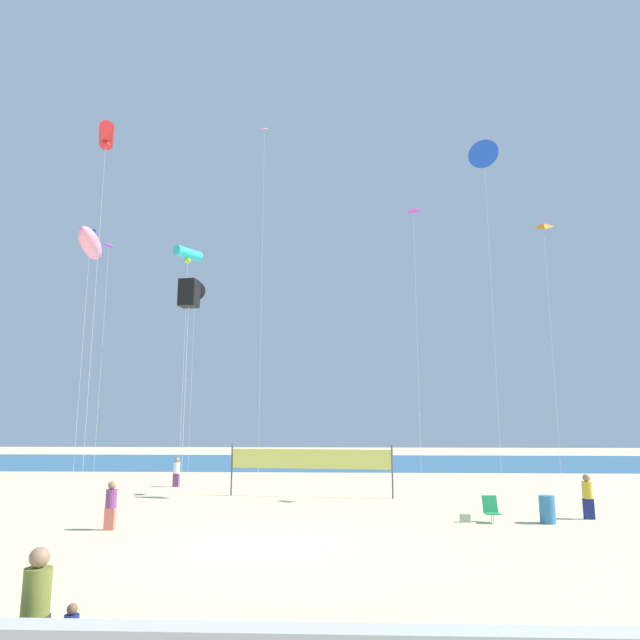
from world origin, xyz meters
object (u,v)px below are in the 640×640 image
kite_pink_inflatable (90,243)px  volleyball_net (310,461)px  kite_red_tube (106,137)px  beach_handbag (465,518)px  folding_beach_chair (491,509)px  kite_blue_delta (484,156)px  kite_pink_diamond (264,149)px  kite_magenta_diamond (413,214)px  mother_figure (36,605)px  kite_black_delta (195,291)px  kite_violet_diamond (109,251)px  trash_barrel (547,509)px  toddler_figure (70,635)px  beachgoer_plum_shirt (111,504)px  beachgoer_mustard_shirt (588,495)px  beachgoer_white_shirt (177,471)px  kite_black_box (189,294)px  kite_orange_diamond (544,228)px  kite_cyan_tube (188,254)px

kite_pink_inflatable → volleyball_net: bearing=8.6°
kite_red_tube → beach_handbag: bearing=-7.3°
folding_beach_chair → volleyball_net: volleyball_net is taller
kite_blue_delta → kite_pink_diamond: kite_pink_diamond is taller
kite_magenta_diamond → kite_pink_inflatable: (-15.84, -1.73, -1.91)m
mother_figure → kite_black_delta: (-4.90, 26.13, 10.70)m
kite_violet_diamond → trash_barrel: bearing=-20.8°
toddler_figure → volleyball_net: volleyball_net is taller
kite_blue_delta → kite_red_tube: kite_blue_delta is taller
beachgoer_plum_shirt → kite_pink_inflatable: 13.85m
toddler_figure → beachgoer_mustard_shirt: size_ratio=0.58×
kite_black_delta → beachgoer_white_shirt: bearing=-85.1°
beachgoer_white_shirt → kite_black_box: bearing=38.0°
mother_figure → kite_red_tube: 21.59m
volleyball_net → kite_magenta_diamond: 13.31m
mother_figure → folding_beach_chair: mother_figure is taller
kite_pink_inflatable → kite_magenta_diamond: bearing=6.2°
kite_black_box → kite_violet_diamond: (-6.12, 6.29, 3.80)m
kite_black_delta → kite_orange_diamond: size_ratio=0.97×
kite_blue_delta → kite_magenta_diamond: bearing=165.4°
volleyball_net → kite_blue_delta: (8.70, -0.79, 14.90)m
kite_cyan_tube → kite_black_box: (1.67, -5.51, -3.31)m
kite_black_box → kite_pink_diamond: (1.46, 10.00, 11.25)m
kite_magenta_diamond → kite_black_box: kite_magenta_diamond is taller
beachgoer_mustard_shirt → volleyball_net: (-10.45, 5.72, 0.79)m
beachgoer_plum_shirt → kite_blue_delta: size_ratio=0.09×
mother_figure → kite_cyan_tube: 22.14m
kite_red_tube → kite_pink_inflatable: bearing=120.7°
folding_beach_chair → kite_blue_delta: 17.16m
beach_handbag → kite_red_tube: bearing=172.7°
toddler_figure → kite_pink_diamond: bearing=115.9°
beachgoer_plum_shirt → beachgoer_white_shirt: bearing=-38.2°
beachgoer_plum_shirt → kite_magenta_diamond: kite_magenta_diamond is taller
beach_handbag → kite_black_delta: kite_black_delta is taller
kite_black_box → trash_barrel: bearing=-4.7°
toddler_figure → kite_black_box: size_ratio=0.10×
beach_handbag → mother_figure: bearing=-124.8°
beachgoer_mustard_shirt → beach_handbag: size_ratio=4.54×
kite_cyan_tube → kite_black_delta: kite_black_delta is taller
volleyball_net → kite_blue_delta: size_ratio=0.45×
volleyball_net → kite_black_delta: size_ratio=0.63×
toddler_figure → kite_pink_diamond: 30.30m
beach_handbag → kite_black_delta: size_ratio=0.03×
beachgoer_mustard_shirt → kite_black_delta: 24.74m
volleyball_net → kite_violet_diamond: kite_violet_diamond is taller
mother_figure → kite_magenta_diamond: (8.06, 19.12, 12.97)m
beachgoer_plum_shirt → kite_violet_diamond: 15.43m
beachgoer_plum_shirt → kite_black_box: (1.50, 2.89, 7.71)m
kite_pink_inflatable → kite_violet_diamond: bearing=91.6°
beachgoer_white_shirt → beachgoer_mustard_shirt: 20.26m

